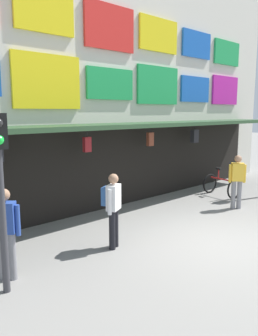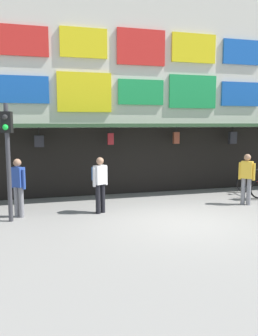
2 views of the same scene
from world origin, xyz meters
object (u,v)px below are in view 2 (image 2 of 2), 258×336
(pedestrian_in_red, at_px, (18,184))
(pedestrian_in_yellow, at_px, (100,181))
(traffic_light_near, at_px, (7,143))
(bicycle_parked, at_px, (252,185))
(pedestrian_in_purple, at_px, (247,176))

(pedestrian_in_red, relative_size, pedestrian_in_yellow, 1.00)
(traffic_light_near, relative_size, pedestrian_in_red, 1.90)
(bicycle_parked, bearing_deg, pedestrian_in_purple, -132.12)
(traffic_light_near, distance_m, pedestrian_in_red, 1.28)
(traffic_light_near, bearing_deg, bicycle_parked, 7.83)
(traffic_light_near, distance_m, pedestrian_in_yellow, 2.78)
(traffic_light_near, distance_m, pedestrian_in_purple, 7.45)
(bicycle_parked, bearing_deg, traffic_light_near, -172.17)
(traffic_light_near, xyz_separation_m, bicycle_parked, (8.42, 1.16, -1.75))
(pedestrian_in_purple, bearing_deg, traffic_light_near, 179.85)
(pedestrian_in_red, height_order, pedestrian_in_yellow, same)
(bicycle_parked, relative_size, pedestrian_in_purple, 0.74)
(pedestrian_in_red, bearing_deg, traffic_light_near, -116.57)
(traffic_light_near, relative_size, pedestrian_in_purple, 1.90)
(bicycle_parked, bearing_deg, pedestrian_in_red, -174.79)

